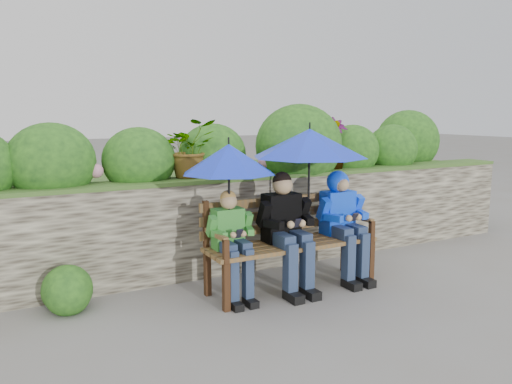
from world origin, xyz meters
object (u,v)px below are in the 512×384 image
boy_middle (287,226)px  umbrella_right (309,143)px  boy_right (343,216)px  umbrella_left (229,159)px  park_bench (288,236)px  boy_left (232,238)px

boy_middle → umbrella_right: (0.28, 0.05, 0.77)m
boy_right → umbrella_left: (-1.25, 0.03, 0.63)m
boy_middle → umbrella_right: 0.83m
park_bench → boy_right: boy_right is taller
boy_middle → umbrella_left: size_ratio=1.34×
park_bench → umbrella_right: umbrella_right is taller
boy_middle → umbrella_left: 0.88m
umbrella_right → boy_middle: bearing=-169.0°
boy_left → boy_middle: bearing=-1.4°
boy_left → boy_right: boy_right is taller
umbrella_left → park_bench: bearing=3.1°
boy_right → park_bench: bearing=173.7°
boy_left → umbrella_left: bearing=107.5°
boy_middle → boy_right: (0.67, 0.02, 0.03)m
boy_right → umbrella_right: bearing=174.3°
park_bench → boy_middle: size_ratio=1.49×
boy_middle → boy_right: size_ratio=1.03×
boy_left → umbrella_right: size_ratio=0.90×
park_bench → boy_left: boy_left is taller
boy_left → boy_middle: (0.57, -0.01, 0.06)m
umbrella_left → boy_middle: bearing=-4.6°
umbrella_right → boy_right: bearing=-5.7°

